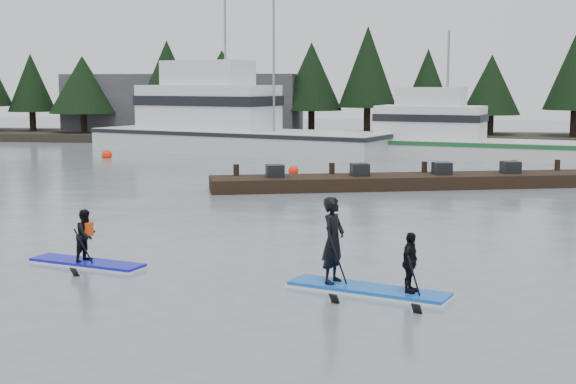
# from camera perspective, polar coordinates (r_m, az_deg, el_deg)

# --- Properties ---
(ground) EXTENTS (160.00, 160.00, 0.00)m
(ground) POSITION_cam_1_polar(r_m,az_deg,el_deg) (18.08, -2.87, -5.99)
(ground) COLOR slate
(ground) RESTS_ON ground
(far_shore) EXTENTS (70.00, 8.00, 0.60)m
(far_shore) POSITION_cam_1_polar(r_m,az_deg,el_deg) (59.45, 5.23, 3.85)
(far_shore) COLOR #2D281E
(far_shore) RESTS_ON ground
(treeline) EXTENTS (60.00, 4.00, 8.00)m
(treeline) POSITION_cam_1_polar(r_m,az_deg,el_deg) (59.47, 5.23, 3.56)
(treeline) COLOR black
(treeline) RESTS_ON ground
(waterfront_building) EXTENTS (18.00, 6.00, 5.00)m
(waterfront_building) POSITION_cam_1_polar(r_m,az_deg,el_deg) (63.70, -7.38, 6.06)
(waterfront_building) COLOR #4C4C51
(waterfront_building) RESTS_ON ground
(fishing_boat_large) EXTENTS (19.89, 11.64, 10.67)m
(fishing_boat_large) POSITION_cam_1_polar(r_m,az_deg,el_deg) (50.35, -4.08, 3.76)
(fishing_boat_large) COLOR silver
(fishing_boat_large) RESTS_ON ground
(fishing_boat_medium) EXTENTS (14.08, 7.14, 8.19)m
(fishing_boat_medium) POSITION_cam_1_polar(r_m,az_deg,el_deg) (47.49, 11.50, 3.09)
(fishing_boat_medium) COLOR silver
(fishing_boat_medium) RESTS_ON ground
(floating_dock) EXTENTS (16.15, 6.79, 0.54)m
(floating_dock) POSITION_cam_1_polar(r_m,az_deg,el_deg) (33.49, 8.44, 0.76)
(floating_dock) COLOR black
(floating_dock) RESTS_ON ground
(buoy_a) EXTENTS (0.60, 0.60, 0.60)m
(buoy_a) POSITION_cam_1_polar(r_m,az_deg,el_deg) (47.63, -12.75, 2.37)
(buoy_a) COLOR #FF260C
(buoy_a) RESTS_ON ground
(buoy_b) EXTENTS (0.50, 0.50, 0.50)m
(buoy_b) POSITION_cam_1_polar(r_m,az_deg,el_deg) (38.43, 0.39, 1.32)
(buoy_b) COLOR #FF260C
(buoy_b) RESTS_ON ground
(paddleboard_solo) EXTENTS (3.01, 1.50, 1.82)m
(paddleboard_solo) POSITION_cam_1_polar(r_m,az_deg,el_deg) (19.59, -14.14, -3.73)
(paddleboard_solo) COLOR #1315B3
(paddleboard_solo) RESTS_ON ground
(paddleboard_duo) EXTENTS (3.46, 1.95, 2.41)m
(paddleboard_duo) POSITION_cam_1_polar(r_m,az_deg,el_deg) (16.66, 5.21, -4.82)
(paddleboard_duo) COLOR blue
(paddleboard_duo) RESTS_ON ground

